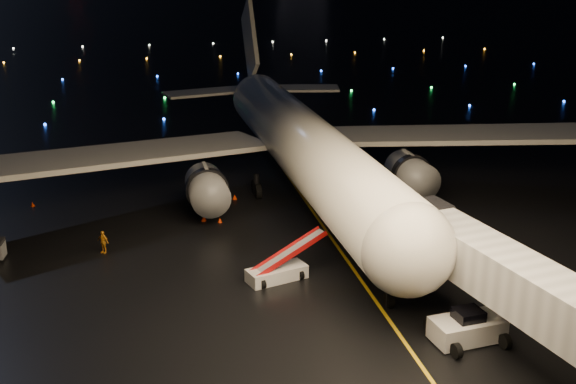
% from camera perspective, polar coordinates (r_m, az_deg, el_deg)
% --- Properties ---
extents(ground, '(2000.00, 2000.00, 0.00)m').
position_cam_1_polar(ground, '(341.17, -11.59, 14.28)').
color(ground, black).
rests_on(ground, ground).
extents(lane_centre, '(0.25, 80.00, 0.02)m').
position_cam_1_polar(lane_centre, '(61.79, 3.19, -3.28)').
color(lane_centre, gold).
rests_on(lane_centre, ground).
extents(airliner, '(63.12, 60.12, 17.47)m').
position_cam_1_polar(airliner, '(71.34, 0.61, 7.04)').
color(airliner, silver).
rests_on(airliner, ground).
extents(pushback_tug, '(4.67, 2.85, 2.10)m').
position_cam_1_polar(pushback_tug, '(46.42, 14.00, -10.18)').
color(pushback_tug, silver).
rests_on(pushback_tug, ground).
extents(belt_loader, '(6.70, 3.62, 3.14)m').
position_cam_1_polar(belt_loader, '(52.66, -0.90, -5.40)').
color(belt_loader, silver).
rests_on(belt_loader, ground).
extents(crew_c, '(1.13, 1.06, 1.88)m').
position_cam_1_polar(crew_c, '(59.35, -14.41, -3.83)').
color(crew_c, orange).
rests_on(crew_c, ground).
extents(safety_cone_0, '(0.52, 0.52, 0.45)m').
position_cam_1_polar(safety_cone_0, '(64.36, -5.41, -2.22)').
color(safety_cone_0, '#FE3305').
rests_on(safety_cone_0, ground).
extents(safety_cone_1, '(0.47, 0.47, 0.51)m').
position_cam_1_polar(safety_cone_1, '(70.19, -4.23, -0.38)').
color(safety_cone_1, '#FE3305').
rests_on(safety_cone_1, ground).
extents(safety_cone_2, '(0.55, 0.55, 0.56)m').
position_cam_1_polar(safety_cone_2, '(64.90, -6.68, -2.03)').
color(safety_cone_2, '#FE3305').
rests_on(safety_cone_2, ground).
extents(safety_cone_3, '(0.43, 0.43, 0.44)m').
position_cam_1_polar(safety_cone_3, '(72.25, -19.53, -0.90)').
color(safety_cone_3, '#FE3305').
rests_on(safety_cone_3, ground).
extents(taxiway_lights, '(164.00, 92.00, 0.36)m').
position_cam_1_polar(taxiway_lights, '(148.17, -10.59, 9.36)').
color(taxiway_lights, black).
rests_on(taxiway_lights, ground).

